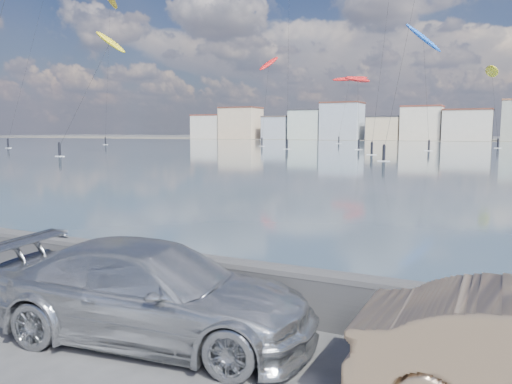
# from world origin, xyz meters

# --- Properties ---
(ground) EXTENTS (700.00, 700.00, 0.00)m
(ground) POSITION_xyz_m (0.00, 0.00, 0.00)
(ground) COLOR #333335
(ground) RESTS_ON ground
(bay_water) EXTENTS (500.00, 177.00, 0.00)m
(bay_water) POSITION_xyz_m (0.00, 91.50, 0.01)
(bay_water) COLOR #31515B
(bay_water) RESTS_ON ground
(far_shore_strip) EXTENTS (500.00, 60.00, 0.00)m
(far_shore_strip) POSITION_xyz_m (0.00, 200.00, 0.01)
(far_shore_strip) COLOR #4C473D
(far_shore_strip) RESTS_ON ground
(seawall) EXTENTS (400.00, 0.36, 1.08)m
(seawall) POSITION_xyz_m (0.00, 2.70, 0.58)
(seawall) COLOR #28282B
(seawall) RESTS_ON ground
(far_buildings) EXTENTS (240.79, 13.26, 14.60)m
(far_buildings) POSITION_xyz_m (1.31, 186.00, 6.03)
(far_buildings) COLOR beige
(far_buildings) RESTS_ON ground
(car_silver) EXTENTS (5.87, 3.07, 1.62)m
(car_silver) POSITION_xyz_m (0.55, 0.98, 0.81)
(car_silver) COLOR #B4B7BC
(car_silver) RESTS_ON ground
(kitesurfer_2) EXTENTS (6.27, 16.33, 22.50)m
(kitesurfer_2) POSITION_xyz_m (-47.35, 108.71, 19.71)
(kitesurfer_2) COLOR red
(kitesurfer_2) RESTS_ON ground
(kitesurfer_5) EXTENTS (10.09, 9.15, 19.04)m
(kitesurfer_5) POSITION_xyz_m (-33.71, 132.85, 17.70)
(kitesurfer_5) COLOR red
(kitesurfer_5) RESTS_ON ground
(kitesurfer_7) EXTENTS (4.73, 15.57, 17.95)m
(kitesurfer_7) POSITION_xyz_m (2.54, 116.90, 16.20)
(kitesurfer_7) COLOR yellow
(kitesurfer_7) RESTS_ON ground
(kitesurfer_9) EXTENTS (7.47, 13.14, 24.16)m
(kitesurfer_9) POSITION_xyz_m (-8.95, 95.50, 20.65)
(kitesurfer_9) COLOR blue
(kitesurfer_9) RESTS_ON ground
(kitesurfer_13) EXTENTS (7.45, 12.37, 19.24)m
(kitesurfer_13) POSITION_xyz_m (-48.34, 53.83, 16.48)
(kitesurfer_13) COLOR yellow
(kitesurfer_13) RESTS_ON ground
(kitesurfer_14) EXTENTS (5.94, 14.42, 14.75)m
(kitesurfer_14) POSITION_xyz_m (-21.30, 95.18, 13.65)
(kitesurfer_14) COLOR red
(kitesurfer_14) RESTS_ON ground
(kitesurfer_19) EXTENTS (5.66, 10.52, 39.44)m
(kitesurfer_19) POSITION_xyz_m (-86.63, 96.74, 36.40)
(kitesurfer_19) COLOR #BF8C19
(kitesurfer_19) RESTS_ON ground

